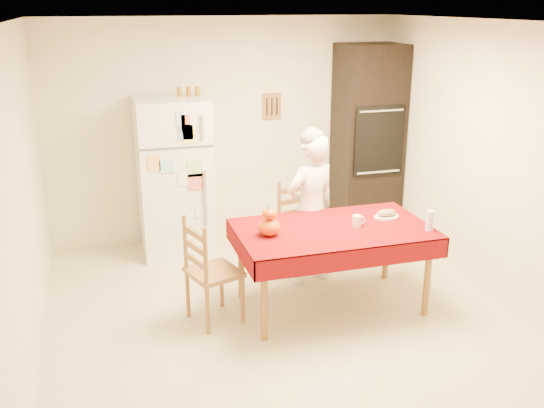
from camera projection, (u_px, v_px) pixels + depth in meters
name	position (u px, v px, depth m)	size (l,w,h in m)	color
floor	(284.00, 322.00, 5.25)	(4.50, 4.50, 0.00)	#BFB28A
room_shell	(285.00, 139.00, 4.74)	(4.02, 4.52, 2.51)	#EFE3C9
refrigerator	(174.00, 177.00, 6.52)	(0.75, 0.74, 1.70)	white
oven_cabinet	(367.00, 140.00, 7.09)	(0.70, 0.62, 2.20)	black
dining_table	(333.00, 235.00, 5.32)	(1.70, 1.00, 0.76)	brown
chair_far	(300.00, 224.00, 6.13)	(0.50, 0.48, 0.95)	brown
chair_left	(207.00, 268.00, 5.11)	(0.51, 0.52, 0.95)	brown
seated_woman	(311.00, 210.00, 5.82)	(0.54, 0.36, 1.49)	silver
coffee_mug	(357.00, 221.00, 5.32)	(0.08, 0.08, 0.10)	silver
pumpkin_lower	(269.00, 227.00, 5.11)	(0.19, 0.19, 0.14)	#E13E05
pumpkin_upper	(269.00, 214.00, 5.07)	(0.12, 0.12, 0.09)	#E35905
wine_glass	(430.00, 221.00, 5.22)	(0.07, 0.07, 0.18)	silver
bread_plate	(386.00, 217.00, 5.54)	(0.24, 0.24, 0.02)	silver
bread_loaf	(387.00, 213.00, 5.53)	(0.18, 0.10, 0.06)	#9A784C
spice_jar_left	(179.00, 92.00, 6.30)	(0.05, 0.05, 0.10)	brown
spice_jar_mid	(188.00, 91.00, 6.33)	(0.05, 0.05, 0.10)	brown
spice_jar_right	(197.00, 91.00, 6.36)	(0.05, 0.05, 0.10)	#8B5D19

